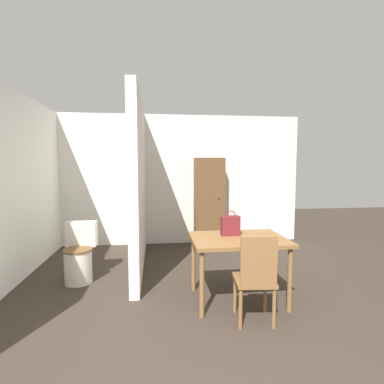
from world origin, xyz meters
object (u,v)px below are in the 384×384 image
toilet (79,256)px  handbag (230,225)px  wooden_cabinet (209,202)px  dining_table (238,245)px  wooden_chair (256,277)px

toilet → handbag: (1.87, -0.71, 0.51)m
wooden_cabinet → handbag: bearing=-94.1°
dining_table → handbag: handbag is taller
wooden_chair → toilet: (-1.96, 1.34, -0.13)m
wooden_chair → wooden_cabinet: 2.93m
dining_table → toilet: size_ratio=1.37×
toilet → wooden_cabinet: 2.62m
handbag → dining_table: bearing=-60.5°
dining_table → wooden_chair: size_ratio=1.18×
wooden_chair → handbag: 0.74m
wooden_chair → wooden_cabinet: size_ratio=0.53×
dining_table → wooden_chair: 0.54m
toilet → handbag: size_ratio=2.63×
handbag → wooden_chair: bearing=-81.5°
dining_table → toilet: bearing=156.9°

